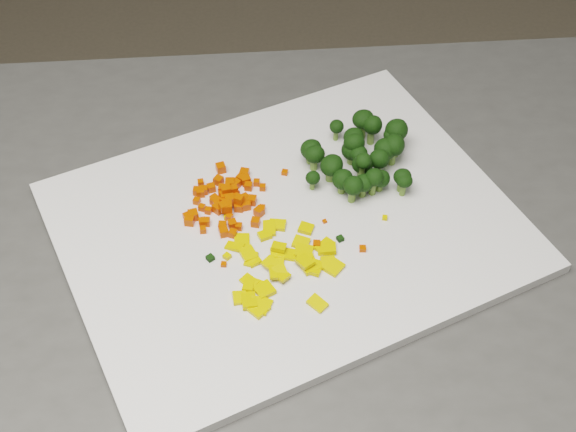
{
  "coord_description": "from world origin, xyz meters",
  "views": [
    {
      "loc": [
        -0.41,
        -0.55,
        1.52
      ],
      "look_at": [
        -0.38,
        -0.0,
        0.92
      ],
      "focal_mm": 50.0,
      "sensor_mm": 36.0,
      "label": 1
    }
  ],
  "objects_px": {
    "carrot_pile": "(221,194)",
    "pepper_pile": "(279,263)",
    "cutting_board": "(288,226)",
    "broccoli_pile": "(361,151)"
  },
  "relations": [
    {
      "from": "carrot_pile",
      "to": "broccoli_pile",
      "type": "height_order",
      "value": "broccoli_pile"
    },
    {
      "from": "cutting_board",
      "to": "broccoli_pile",
      "type": "xyz_separation_m",
      "value": [
        0.08,
        0.07,
        0.03
      ]
    },
    {
      "from": "cutting_board",
      "to": "carrot_pile",
      "type": "bearing_deg",
      "value": 155.88
    },
    {
      "from": "carrot_pile",
      "to": "pepper_pile",
      "type": "height_order",
      "value": "carrot_pile"
    },
    {
      "from": "carrot_pile",
      "to": "broccoli_pile",
      "type": "distance_m",
      "value": 0.16
    },
    {
      "from": "cutting_board",
      "to": "broccoli_pile",
      "type": "relative_size",
      "value": 3.75
    },
    {
      "from": "carrot_pile",
      "to": "pepper_pile",
      "type": "relative_size",
      "value": 0.86
    },
    {
      "from": "cutting_board",
      "to": "carrot_pile",
      "type": "height_order",
      "value": "carrot_pile"
    },
    {
      "from": "cutting_board",
      "to": "pepper_pile",
      "type": "distance_m",
      "value": 0.06
    },
    {
      "from": "cutting_board",
      "to": "pepper_pile",
      "type": "xyz_separation_m",
      "value": [
        -0.01,
        -0.06,
        0.01
      ]
    }
  ]
}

